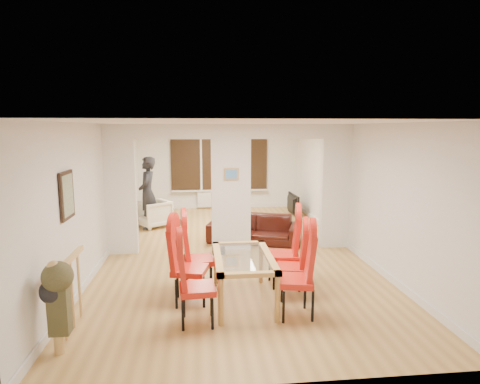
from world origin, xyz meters
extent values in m
cube|color=tan|center=(0.00, 0.00, 0.00)|extent=(5.00, 9.00, 0.01)
cube|color=white|center=(0.00, 0.00, 1.30)|extent=(5.00, 0.18, 2.60)
cube|color=black|center=(0.00, 4.44, 1.50)|extent=(3.00, 0.08, 1.80)
cube|color=white|center=(0.00, 4.40, 0.30)|extent=(1.40, 0.08, 0.50)
sphere|color=orange|center=(0.30, 3.30, 2.15)|extent=(0.36, 0.36, 0.36)
cube|color=gray|center=(-2.47, -2.40, 1.60)|extent=(0.04, 0.52, 0.67)
cube|color=#4C8CD8|center=(0.00, -0.10, 1.60)|extent=(0.30, 0.03, 0.25)
imported|color=black|center=(0.58, 0.54, 0.30)|extent=(2.20, 1.39, 0.60)
imported|color=#EEE5CA|center=(-1.82, 2.18, 0.34)|extent=(1.04, 1.04, 0.69)
imported|color=black|center=(-1.93, 2.01, 0.91)|extent=(0.68, 0.46, 1.82)
imported|color=black|center=(2.00, 3.26, 0.30)|extent=(1.06, 0.18, 0.61)
cylinder|color=#143F19|center=(0.16, 2.48, 0.36)|extent=(0.08, 0.08, 0.30)
imported|color=#352112|center=(0.52, 2.30, 0.23)|extent=(0.22, 0.22, 0.05)
camera|label=1|loc=(-0.66, -8.07, 2.52)|focal=30.00mm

